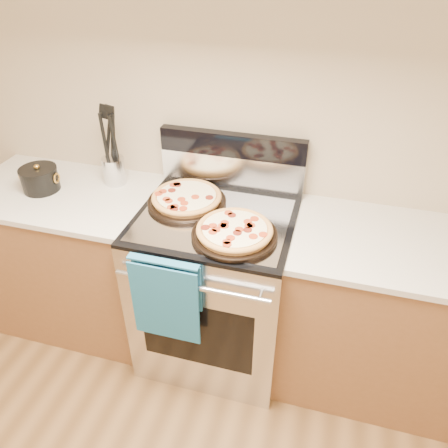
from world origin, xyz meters
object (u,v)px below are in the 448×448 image
(pepperoni_pizza_back, at_px, (187,199))
(saucepan, at_px, (40,180))
(pepperoni_pizza_front, at_px, (235,232))
(utensil_crock, at_px, (114,171))
(range_body, at_px, (216,289))

(pepperoni_pizza_back, xyz_separation_m, saucepan, (-0.80, -0.05, 0.02))
(pepperoni_pizza_back, height_order, pepperoni_pizza_front, same)
(utensil_crock, relative_size, saucepan, 0.79)
(utensil_crock, height_order, saucepan, utensil_crock)
(range_body, height_order, pepperoni_pizza_front, pepperoni_pizza_front)
(range_body, distance_m, utensil_crock, 0.85)
(pepperoni_pizza_back, bearing_deg, utensil_crock, 165.07)
(range_body, relative_size, utensil_crock, 6.07)
(pepperoni_pizza_back, relative_size, pepperoni_pizza_front, 1.01)
(range_body, distance_m, saucepan, 1.10)
(range_body, bearing_deg, pepperoni_pizza_back, 157.64)
(pepperoni_pizza_front, distance_m, saucepan, 1.11)
(range_body, relative_size, pepperoni_pizza_back, 2.32)
(pepperoni_pizza_front, relative_size, saucepan, 2.03)
(pepperoni_pizza_front, bearing_deg, utensil_crock, 156.45)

